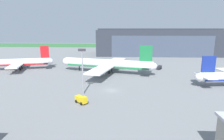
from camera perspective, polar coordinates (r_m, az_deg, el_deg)
The scene contains 8 objects.
ground_plane at distance 67.86m, azimuth -0.36°, elevation -6.18°, with size 440.00×440.00×0.00m, color slate.
grass_field_strip at distance 247.79m, azimuth 1.91°, elevation 7.43°, with size 440.00×56.00×0.08m, color #336B3A.
maintenance_hangar at distance 165.04m, azimuth 13.78°, elevation 8.15°, with size 101.10×33.90×21.59m.
airliner_far_right at distance 93.68m, azimuth -1.50°, elevation 1.82°, with size 47.40×43.71×14.05m.
airliner_far_left at distance 113.15m, azimuth -26.60°, elevation 2.03°, with size 35.95×29.23×12.37m.
pushback_tractor at distance 105.49m, azimuth 14.04°, elevation 0.76°, with size 3.50×4.35×1.90m.
fuel_bowser at distance 57.08m, azimuth -9.27°, elevation -8.72°, with size 4.24×4.14×2.31m.
apron_light_mast at distance 62.66m, azimuth -8.91°, elevation 0.81°, with size 2.40×0.50×15.30m.
Camera 1 is at (3.45, -64.21, 21.68)m, focal length 30.32 mm.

